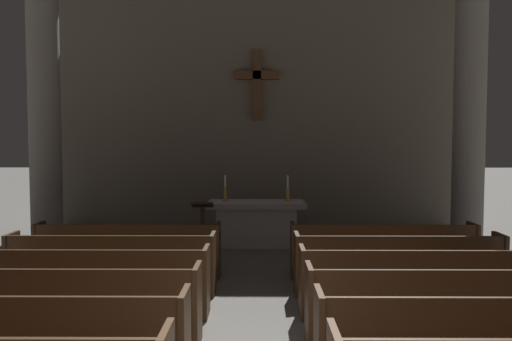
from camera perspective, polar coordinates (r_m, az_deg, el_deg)
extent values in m
cube|color=#422B19|center=(5.56, -24.82, -14.76)|extent=(3.07, 0.05, 0.50)
cube|color=#422B19|center=(5.39, -7.72, -17.61)|extent=(0.06, 0.50, 0.95)
cube|color=#422B19|center=(6.73, -20.11, -13.89)|extent=(3.07, 0.40, 0.05)
cube|color=#422B19|center=(6.46, -20.88, -12.12)|extent=(3.07, 0.05, 0.50)
cube|color=#422B19|center=(6.96, -19.54, -15.24)|extent=(3.07, 0.04, 0.40)
cube|color=#422B19|center=(6.34, -6.38, -14.32)|extent=(0.06, 0.50, 0.95)
cube|color=#422B19|center=(7.66, -17.39, -11.72)|extent=(3.07, 0.40, 0.05)
cube|color=#422B19|center=(7.38, -17.97, -10.09)|extent=(3.07, 0.05, 0.50)
cube|color=#422B19|center=(7.88, -16.95, -12.97)|extent=(3.07, 0.04, 0.40)
cube|color=#422B19|center=(7.31, -5.42, -11.90)|extent=(0.06, 0.50, 0.95)
cube|color=#422B19|center=(8.60, -15.29, -10.00)|extent=(3.07, 0.40, 0.05)
cube|color=#422B19|center=(8.33, -15.74, -8.51)|extent=(3.07, 0.05, 0.50)
cube|color=#422B19|center=(8.82, -14.94, -11.16)|extent=(3.07, 0.04, 0.40)
cube|color=#422B19|center=(8.29, -4.69, -10.04)|extent=(0.06, 0.50, 0.95)
cube|color=#422B19|center=(9.12, -24.96, -9.12)|extent=(0.06, 0.50, 0.95)
cube|color=#422B19|center=(9.56, -13.62, -8.62)|extent=(3.07, 0.40, 0.05)
cube|color=#422B19|center=(9.29, -13.98, -7.24)|extent=(3.07, 0.05, 0.50)
cube|color=#422B19|center=(9.78, -13.34, -9.69)|extent=(3.07, 0.04, 0.40)
cube|color=#422B19|center=(9.28, -4.13, -8.58)|extent=(0.06, 0.50, 0.95)
cube|color=#422B19|center=(10.02, -22.45, -7.93)|extent=(0.06, 0.50, 0.95)
cube|color=#422B19|center=(5.50, 24.15, -14.95)|extent=(3.07, 0.05, 0.50)
cube|color=#422B19|center=(5.37, 6.84, -17.68)|extent=(0.06, 0.50, 0.95)
cube|color=#422B19|center=(6.68, 19.67, -14.01)|extent=(3.07, 0.40, 0.05)
cube|color=#422B19|center=(6.40, 20.40, -12.24)|extent=(3.07, 0.05, 0.50)
cube|color=#422B19|center=(6.91, 19.12, -15.36)|extent=(3.07, 0.04, 0.40)
cube|color=#422B19|center=(6.32, 5.78, -14.36)|extent=(0.06, 0.50, 0.95)
cube|color=#422B19|center=(7.61, 17.09, -11.80)|extent=(3.07, 0.40, 0.05)
cube|color=#422B19|center=(7.34, 17.64, -10.17)|extent=(3.07, 0.05, 0.50)
cube|color=#422B19|center=(7.84, 16.67, -13.05)|extent=(3.07, 0.04, 0.40)
cube|color=#422B19|center=(7.30, 5.02, -11.92)|extent=(0.06, 0.50, 0.95)
cube|color=#422B19|center=(8.56, 15.11, -10.06)|extent=(3.07, 0.40, 0.05)
cube|color=#422B19|center=(8.29, 15.54, -8.56)|extent=(3.07, 0.05, 0.50)
cube|color=#422B19|center=(8.79, 14.78, -11.22)|extent=(3.07, 0.04, 0.40)
cube|color=#422B19|center=(8.28, 4.44, -10.06)|extent=(0.06, 0.50, 0.95)
cube|color=#422B19|center=(9.05, 24.90, -9.20)|extent=(0.06, 0.50, 0.95)
cube|color=#422B19|center=(9.53, 13.54, -8.66)|extent=(3.07, 0.40, 0.05)
cube|color=#422B19|center=(9.26, 13.88, -7.28)|extent=(3.07, 0.05, 0.50)
cube|color=#422B19|center=(9.75, 13.28, -9.73)|extent=(3.07, 0.04, 0.40)
cube|color=#422B19|center=(9.27, 4.00, -8.59)|extent=(0.06, 0.50, 0.95)
cube|color=#422B19|center=(9.97, 22.46, -7.99)|extent=(0.06, 0.50, 0.95)
cube|color=gray|center=(12.65, -21.67, -7.30)|extent=(0.95, 0.95, 0.20)
cylinder|color=gray|center=(12.45, -21.94, 4.95)|extent=(0.68, 0.68, 5.58)
cube|color=gray|center=(12.60, 21.84, -7.35)|extent=(0.95, 0.95, 0.20)
cylinder|color=gray|center=(12.39, 22.12, 4.96)|extent=(0.68, 0.68, 5.58)
cube|color=#A8A399|center=(11.88, 0.04, -6.08)|extent=(1.76, 0.72, 0.88)
cube|color=#A8A399|center=(11.81, 0.04, -3.69)|extent=(2.20, 0.90, 0.12)
cube|color=silver|center=(11.80, 0.04, -3.37)|extent=(2.09, 0.86, 0.01)
cylinder|color=#B79338|center=(11.83, -3.36, -3.28)|extent=(0.16, 0.16, 0.02)
cylinder|color=#B79338|center=(11.81, -3.36, -2.57)|extent=(0.07, 0.07, 0.32)
cylinder|color=silver|center=(11.78, -3.36, -1.16)|extent=(0.04, 0.04, 0.26)
cylinder|color=#B79338|center=(11.82, 3.44, -3.29)|extent=(0.16, 0.16, 0.02)
cylinder|color=#B79338|center=(11.80, 3.45, -2.57)|extent=(0.07, 0.07, 0.32)
cylinder|color=silver|center=(11.77, 3.45, -1.16)|extent=(0.04, 0.04, 0.26)
cube|color=#706656|center=(14.06, 0.10, 7.69)|extent=(10.37, 0.25, 6.90)
cube|color=brown|center=(13.86, 0.10, 9.19)|extent=(0.22, 0.22, 1.81)
cube|color=brown|center=(13.89, 0.10, 10.30)|extent=(1.16, 0.22, 0.22)
cylinder|color=#422B19|center=(10.85, -5.79, -9.28)|extent=(0.36, 0.36, 0.04)
cylinder|color=#422B19|center=(10.75, -5.81, -6.66)|extent=(0.10, 0.10, 1.05)
cube|color=#422B19|center=(10.66, -5.82, -3.72)|extent=(0.44, 0.31, 0.15)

